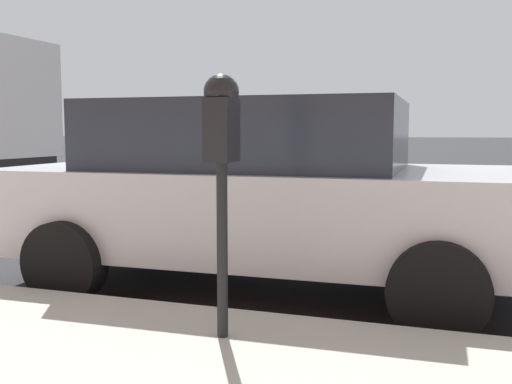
% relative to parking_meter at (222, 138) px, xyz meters
% --- Properties ---
extents(ground_plane, '(220.00, 220.00, 0.00)m').
position_rel_parking_meter_xyz_m(ground_plane, '(2.70, 0.84, -1.27)').
color(ground_plane, '#2B2B2D').
extents(parking_meter, '(0.21, 0.19, 1.44)m').
position_rel_parking_meter_xyz_m(parking_meter, '(0.00, 0.00, 0.00)').
color(parking_meter, black).
rests_on(parking_meter, sidewalk).
extents(car_silver, '(2.24, 4.42, 1.56)m').
position_rel_parking_meter_xyz_m(car_silver, '(1.76, 0.31, -0.46)').
color(car_silver, '#B7BABF').
rests_on(car_silver, ground_plane).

